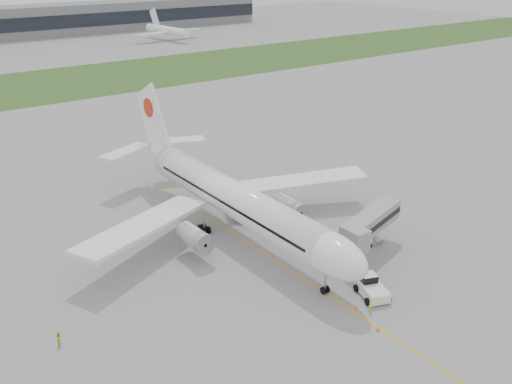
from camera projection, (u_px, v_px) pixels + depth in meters
ground at (251, 245)px, 78.76m from camera, size 600.00×600.00×0.00m
apron_markings at (273, 259)px, 75.06m from camera, size 70.00×70.00×0.04m
grass_strip at (12, 89)px, 167.64m from camera, size 600.00×50.00×0.02m
airliner at (230, 196)px, 80.16m from camera, size 48.13×53.95×17.88m
pushback_tug at (371, 287)px, 66.92m from camera, size 4.19×5.05×2.29m
jet_bridge at (369, 225)px, 74.38m from camera, size 12.76×6.93×6.06m
safety_cone_left at (378, 329)px, 60.75m from camera, size 0.40×0.40×0.55m
safety_cone_right at (356, 308)px, 64.44m from camera, size 0.38×0.38×0.53m
ground_crew_near at (370, 307)px, 63.68m from camera, size 0.65×0.56×1.51m
ground_crew_far at (60, 339)px, 58.42m from camera, size 0.89×0.96×1.58m
distant_aircraft_right at (168, 40)px, 259.10m from camera, size 36.75×33.20×12.95m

